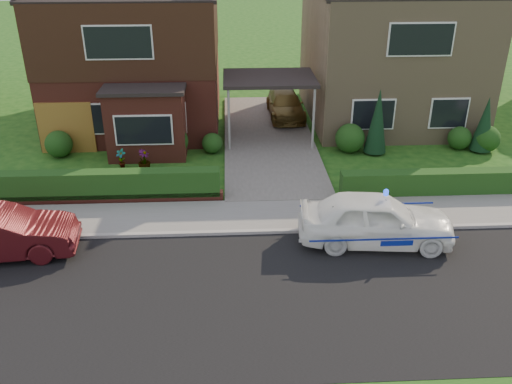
{
  "coord_description": "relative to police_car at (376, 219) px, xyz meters",
  "views": [
    {
      "loc": [
        -1.68,
        -11.04,
        8.41
      ],
      "look_at": [
        -0.93,
        3.5,
        1.19
      ],
      "focal_mm": 38.0,
      "sensor_mm": 36.0,
      "label": 1
    }
  ],
  "objects": [
    {
      "name": "shrub_left_near",
      "position": [
        -4.88,
        7.2,
        -0.34
      ],
      "size": [
        0.84,
        0.84,
        0.84
      ],
      "primitive_type": "sphere",
      "color": "#153410",
      "rests_on": "ground"
    },
    {
      "name": "shrub_left_mid",
      "position": [
        -6.48,
        6.9,
        -0.1
      ],
      "size": [
        1.32,
        1.32,
        1.32
      ],
      "primitive_type": "sphere",
      "color": "#153410",
      "rests_on": "ground"
    },
    {
      "name": "driveway_car",
      "position": [
        -1.48,
        11.38,
        -0.07
      ],
      "size": [
        1.69,
        3.95,
        1.14
      ],
      "primitive_type": "imported",
      "rotation": [
        0.0,
        0.0,
        0.03
      ],
      "color": "brown",
      "rests_on": "driveway"
    },
    {
      "name": "carport_link",
      "position": [
        -2.48,
        8.55,
        1.9
      ],
      "size": [
        3.8,
        3.0,
        2.77
      ],
      "color": "black",
      "rests_on": "ground"
    },
    {
      "name": "potted_plant_a",
      "position": [
        -8.3,
        5.8,
        -0.38
      ],
      "size": [
        0.47,
        0.41,
        0.76
      ],
      "primitive_type": "imported",
      "rotation": [
        0.0,
        0.0,
        -0.41
      ],
      "color": "gray",
      "rests_on": "ground"
    },
    {
      "name": "shrub_right_mid",
      "position": [
        5.32,
        7.1,
        -0.28
      ],
      "size": [
        0.96,
        0.96,
        0.96
      ],
      "primitive_type": "sphere",
      "color": "#153410",
      "rests_on": "ground"
    },
    {
      "name": "hedge_right",
      "position": [
        3.32,
        2.95,
        -0.76
      ],
      "size": [
        7.5,
        0.55,
        0.8
      ],
      "primitive_type": "cube",
      "color": "#153410",
      "rests_on": "ground"
    },
    {
      "name": "hedge_left",
      "position": [
        -8.28,
        3.05,
        -0.76
      ],
      "size": [
        7.5,
        0.55,
        0.9
      ],
      "primitive_type": "cube",
      "color": "#153410",
      "rests_on": "ground"
    },
    {
      "name": "ground",
      "position": [
        -2.48,
        -2.4,
        -0.76
      ],
      "size": [
        120.0,
        120.0,
        0.0
      ],
      "primitive_type": "plane",
      "color": "#164512",
      "rests_on": "ground"
    },
    {
      "name": "shrub_left_far",
      "position": [
        -10.98,
        7.1,
        -0.22
      ],
      "size": [
        1.08,
        1.08,
        1.08
      ],
      "primitive_type": "sphere",
      "color": "#153410",
      "rests_on": "ground"
    },
    {
      "name": "shrub_right_far",
      "position": [
        6.32,
        6.8,
        -0.22
      ],
      "size": [
        1.08,
        1.08,
        1.08
      ],
      "primitive_type": "sphere",
      "color": "#153410",
      "rests_on": "ground"
    },
    {
      "name": "potted_plant_b",
      "position": [
        -11.34,
        3.6,
        -0.35
      ],
      "size": [
        0.57,
        0.56,
        0.81
      ],
      "primitive_type": "imported",
      "rotation": [
        0.0,
        0.0,
        0.9
      ],
      "color": "gray",
      "rests_on": "ground"
    },
    {
      "name": "potted_plant_c",
      "position": [
        -7.4,
        5.49,
        -0.34
      ],
      "size": [
        0.61,
        0.61,
        0.83
      ],
      "primitive_type": "imported",
      "rotation": [
        0.0,
        0.0,
        1.16
      ],
      "color": "gray",
      "rests_on": "ground"
    },
    {
      "name": "conifer_a",
      "position": [
        1.72,
        6.8,
        0.54
      ],
      "size": [
        0.9,
        0.9,
        2.6
      ],
      "primitive_type": "cone",
      "color": "black",
      "rests_on": "ground"
    },
    {
      "name": "garage_door",
      "position": [
        -10.73,
        7.56,
        0.29
      ],
      "size": [
        2.2,
        0.1,
        2.1
      ],
      "primitive_type": "cube",
      "color": "brown",
      "rests_on": "ground"
    },
    {
      "name": "dwarf_wall",
      "position": [
        -8.28,
        2.9,
        -0.58
      ],
      "size": [
        7.7,
        0.25,
        0.36
      ],
      "primitive_type": "cube",
      "color": "brown",
      "rests_on": "ground"
    },
    {
      "name": "driveway",
      "position": [
        -2.48,
        8.6,
        -0.7
      ],
      "size": [
        3.8,
        12.0,
        0.12
      ],
      "primitive_type": "cube",
      "color": "#666059",
      "rests_on": "ground"
    },
    {
      "name": "house_right",
      "position": [
        3.32,
        11.59,
        2.9
      ],
      "size": [
        7.5,
        8.06,
        7.25
      ],
      "color": "#9E8561",
      "rests_on": "ground"
    },
    {
      "name": "police_car",
      "position": [
        0.0,
        0.0,
        0.0
      ],
      "size": [
        4.09,
        4.59,
        1.68
      ],
      "rotation": [
        0.0,
        0.0,
        1.48
      ],
      "color": "white",
      "rests_on": "ground"
    },
    {
      "name": "kerb",
      "position": [
        -2.48,
        0.65,
        -0.7
      ],
      "size": [
        60.0,
        0.16,
        0.12
      ],
      "primitive_type": "cube",
      "color": "#9E9993",
      "rests_on": "ground"
    },
    {
      "name": "house_left",
      "position": [
        -8.26,
        11.5,
        3.05
      ],
      "size": [
        7.5,
        9.53,
        7.25
      ],
      "color": "brown",
      "rests_on": "ground"
    },
    {
      "name": "road",
      "position": [
        -2.48,
        -2.4,
        -0.76
      ],
      "size": [
        60.0,
        6.0,
        0.02
      ],
      "primitive_type": "cube",
      "color": "black",
      "rests_on": "ground"
    },
    {
      "name": "shrub_right_near",
      "position": [
        0.72,
        7.0,
        -0.16
      ],
      "size": [
        1.2,
        1.2,
        1.2
      ],
      "primitive_type": "sphere",
      "color": "#153410",
      "rests_on": "ground"
    },
    {
      "name": "conifer_b",
      "position": [
        6.12,
        6.8,
        0.34
      ],
      "size": [
        0.9,
        0.9,
        2.2
      ],
      "primitive_type": "cone",
      "color": "black",
      "rests_on": "ground"
    },
    {
      "name": "sidewalk",
      "position": [
        -2.48,
        1.7,
        -0.71
      ],
      "size": [
        60.0,
        2.0,
        0.1
      ],
      "primitive_type": "cube",
      "color": "slate",
      "rests_on": "ground"
    }
  ]
}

